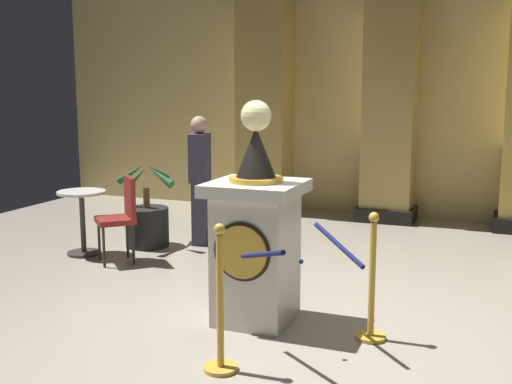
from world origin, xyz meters
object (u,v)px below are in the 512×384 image
(pedestal_clock, at_px, (256,236))
(stanchion_near, at_px, (220,320))
(stanchion_far, at_px, (372,296))
(cafe_chair_red, at_px, (122,212))
(potted_palm_left, at_px, (147,221))
(bystander_guest, at_px, (200,177))
(cafe_table, at_px, (82,214))

(pedestal_clock, bearing_deg, stanchion_near, -83.16)
(stanchion_far, xyz_separation_m, cafe_chair_red, (-3.02, 1.18, 0.22))
(stanchion_far, relative_size, potted_palm_left, 0.96)
(pedestal_clock, relative_size, stanchion_near, 1.76)
(stanchion_far, bearing_deg, bystander_guest, 138.93)
(pedestal_clock, distance_m, stanchion_far, 1.04)
(stanchion_near, distance_m, cafe_table, 3.55)
(bystander_guest, bearing_deg, cafe_chair_red, -112.70)
(stanchion_near, relative_size, potted_palm_left, 0.99)
(pedestal_clock, bearing_deg, stanchion_far, -1.91)
(stanchion_far, height_order, bystander_guest, bystander_guest)
(stanchion_near, xyz_separation_m, cafe_table, (-2.77, 2.21, 0.11))
(pedestal_clock, xyz_separation_m, potted_palm_left, (-2.17, 1.87, -0.41))
(pedestal_clock, distance_m, cafe_chair_red, 2.36)
(bystander_guest, height_order, cafe_chair_red, bystander_guest)
(bystander_guest, distance_m, cafe_chair_red, 1.18)
(stanchion_far, distance_m, bystander_guest, 3.46)
(potted_palm_left, bearing_deg, cafe_table, -128.40)
(pedestal_clock, distance_m, cafe_table, 2.95)
(bystander_guest, xyz_separation_m, cafe_chair_red, (-0.44, -1.06, -0.27))
(potted_palm_left, bearing_deg, stanchion_near, -51.09)
(stanchion_far, height_order, cafe_table, stanchion_far)
(pedestal_clock, bearing_deg, cafe_chair_red, 150.69)
(pedestal_clock, bearing_deg, bystander_guest, 125.96)
(bystander_guest, bearing_deg, cafe_table, -137.36)
(cafe_table, bearing_deg, cafe_chair_red, -9.15)
(pedestal_clock, height_order, stanchion_far, pedestal_clock)
(stanchion_near, height_order, bystander_guest, bystander_guest)
(pedestal_clock, distance_m, potted_palm_left, 2.89)
(cafe_table, bearing_deg, stanchion_far, -19.46)
(pedestal_clock, xyz_separation_m, cafe_chair_red, (-2.05, 1.15, -0.15))
(cafe_table, bearing_deg, potted_palm_left, 51.60)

